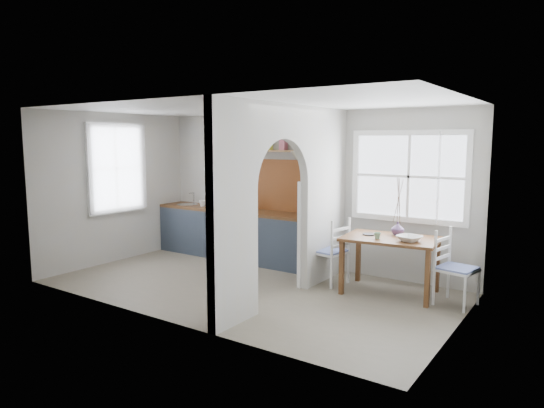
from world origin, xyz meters
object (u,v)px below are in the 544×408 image
Objects in this scene: chair_left at (329,250)px; vase at (398,228)px; chair_right at (457,268)px; dining_table at (390,265)px; kettle at (312,209)px.

vase is (0.95, 0.26, 0.39)m from chair_left.
chair_right reaches higher than vase.
dining_table is at bearing -94.30° from vase.
dining_table is 4.86× the size of kettle.
dining_table is 1.63m from kettle.
chair_left is at bearing 102.79° from chair_right.
kettle is 1.49m from vase.
dining_table is at bearing 101.67° from chair_right.
chair_left is 3.81× the size of kettle.
vase is at bearing 87.64° from chair_right.
vase is at bearing 79.81° from dining_table.
vase is at bearing 115.60° from chair_left.
chair_right is 2.44m from kettle.
chair_right is (0.90, 0.01, 0.10)m from dining_table.
chair_left is 1.01× the size of chair_right.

